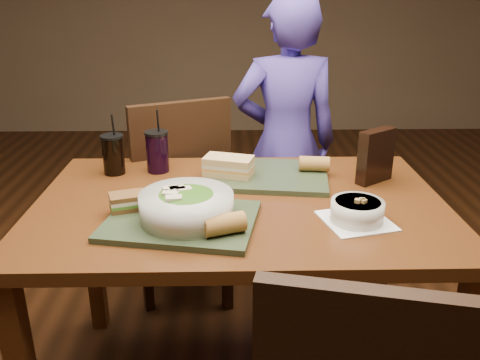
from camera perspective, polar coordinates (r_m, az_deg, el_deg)
The scene contains 14 objects.
dining_table at distance 1.66m, azimuth 0.00°, elevation -5.18°, with size 1.30×0.85×0.75m.
chair_far at distance 2.24m, azimuth -6.10°, elevation -1.46°, with size 0.55×0.56×0.96m.
diner at distance 2.41m, azimuth 5.13°, elevation 4.06°, with size 0.50×0.33×1.37m, color #4A399D.
tray_near at distance 1.47m, azimuth -6.60°, elevation -4.58°, with size 0.42×0.32×0.02m, color #2B3721.
tray_far at distance 1.80m, azimuth 3.08°, elevation 0.52°, with size 0.42×0.32×0.02m, color #2B3721.
salad_bowl at distance 1.44m, azimuth -6.03°, elevation -2.77°, with size 0.27×0.27×0.09m.
soup_bowl at distance 1.50m, azimuth 13.02°, elevation -3.36°, with size 0.23×0.23×0.07m.
sandwich_near at distance 1.54m, azimuth -12.50°, elevation -2.35°, with size 0.12×0.10×0.05m.
sandwich_far at distance 1.77m, azimuth -1.30°, elevation 1.58°, with size 0.19×0.14×0.07m.
baguette_near at distance 1.36m, azimuth -1.80°, elevation -4.97°, with size 0.06×0.06×0.11m, color #AD7533.
baguette_far at distance 1.83m, azimuth 8.33°, elevation 1.82°, with size 0.05×0.05×0.11m, color #AD7533.
cup_cola at distance 1.88m, azimuth -14.04°, elevation 2.83°, with size 0.08×0.08×0.22m.
cup_berry at distance 1.87m, azimuth -9.27°, elevation 3.20°, with size 0.09×0.09×0.23m.
chip_bag at distance 1.80m, azimuth 15.00°, elevation 2.61°, with size 0.14×0.04×0.19m, color black.
Camera 1 is at (-0.03, -1.48, 1.40)m, focal length 38.00 mm.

